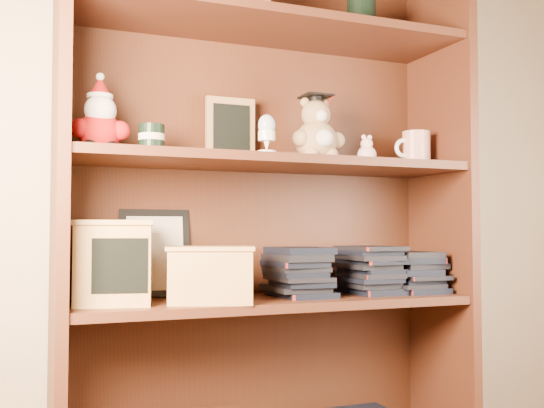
# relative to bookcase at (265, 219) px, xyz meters

# --- Properties ---
(bookcase) EXTENTS (1.20, 0.35, 1.60)m
(bookcase) POSITION_rel_bookcase_xyz_m (0.00, 0.00, 0.00)
(bookcase) COLOR #4E2616
(bookcase) RESTS_ON ground
(shelf_lower) EXTENTS (1.14, 0.33, 0.02)m
(shelf_lower) POSITION_rel_bookcase_xyz_m (0.00, -0.05, -0.24)
(shelf_lower) COLOR #4E2616
(shelf_lower) RESTS_ON ground
(shelf_upper) EXTENTS (1.14, 0.33, 0.02)m
(shelf_upper) POSITION_rel_bookcase_xyz_m (0.00, -0.05, 0.16)
(shelf_upper) COLOR #4E2616
(shelf_upper) RESTS_ON ground
(santa_plush) EXTENTS (0.15, 0.11, 0.22)m
(santa_plush) POSITION_rel_bookcase_xyz_m (-0.48, -0.06, 0.25)
(santa_plush) COLOR #A50F0F
(santa_plush) RESTS_ON shelf_upper
(teachers_tin) EXTENTS (0.07, 0.07, 0.08)m
(teachers_tin) POSITION_rel_bookcase_xyz_m (-0.35, -0.05, 0.21)
(teachers_tin) COLOR black
(teachers_tin) RESTS_ON shelf_upper
(chalkboard_plaque) EXTENTS (0.15, 0.08, 0.19)m
(chalkboard_plaque) POSITION_rel_bookcase_xyz_m (-0.09, 0.06, 0.27)
(chalkboard_plaque) COLOR #9E7547
(chalkboard_plaque) RESTS_ON shelf_upper
(egg_cup) EXTENTS (0.05, 0.05, 0.11)m
(egg_cup) POSITION_rel_bookcase_xyz_m (-0.04, -0.13, 0.23)
(egg_cup) COLOR white
(egg_cup) RESTS_ON shelf_upper
(grad_teddy_bear) EXTENTS (0.17, 0.14, 0.20)m
(grad_teddy_bear) POSITION_rel_bookcase_xyz_m (0.14, -0.06, 0.25)
(grad_teddy_bear) COLOR #A27F55
(grad_teddy_bear) RESTS_ON shelf_upper
(pink_figurine) EXTENTS (0.06, 0.06, 0.09)m
(pink_figurine) POSITION_rel_bookcase_xyz_m (0.32, -0.05, 0.21)
(pink_figurine) COLOR beige
(pink_figurine) RESTS_ON shelf_upper
(teacher_mug) EXTENTS (0.12, 0.09, 0.11)m
(teacher_mug) POSITION_rel_bookcase_xyz_m (0.50, -0.05, 0.23)
(teacher_mug) COLOR silver
(teacher_mug) RESTS_ON shelf_upper
(certificate_frame) EXTENTS (0.20, 0.05, 0.26)m
(certificate_frame) POSITION_rel_bookcase_xyz_m (-0.31, 0.09, -0.10)
(certificate_frame) COLOR black
(certificate_frame) RESTS_ON shelf_lower
(treats_box) EXTENTS (0.24, 0.24, 0.22)m
(treats_box) POSITION_rel_bookcase_xyz_m (-0.44, -0.05, -0.12)
(treats_box) COLOR tan
(treats_box) RESTS_ON shelf_lower
(pencils_box) EXTENTS (0.27, 0.23, 0.15)m
(pencils_box) POSITION_rel_bookcase_xyz_m (-0.20, -0.12, -0.15)
(pencils_box) COLOR tan
(pencils_box) RESTS_ON shelf_lower
(book_stack_left) EXTENTS (0.14, 0.20, 0.14)m
(book_stack_left) POSITION_rel_bookcase_xyz_m (0.08, -0.05, -0.16)
(book_stack_left) COLOR black
(book_stack_left) RESTS_ON shelf_lower
(book_stack_mid) EXTENTS (0.14, 0.20, 0.16)m
(book_stack_mid) POSITION_rel_bookcase_xyz_m (0.32, -0.05, -0.15)
(book_stack_mid) COLOR black
(book_stack_mid) RESTS_ON shelf_lower
(book_stack_right) EXTENTS (0.14, 0.20, 0.13)m
(book_stack_right) POSITION_rel_bookcase_xyz_m (0.47, -0.05, -0.16)
(book_stack_right) COLOR black
(book_stack_right) RESTS_ON shelf_lower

